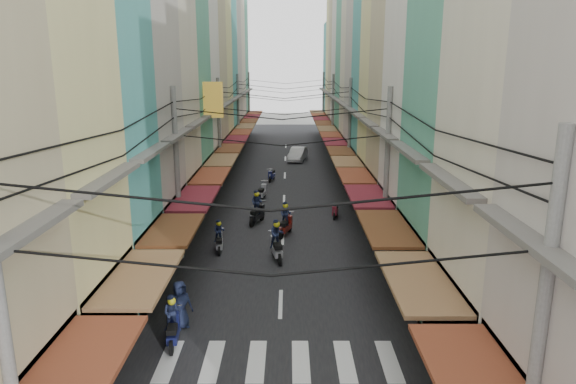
{
  "coord_description": "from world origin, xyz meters",
  "views": [
    {
      "loc": [
        0.31,
        -20.46,
        9.14
      ],
      "look_at": [
        0.28,
        6.32,
        2.47
      ],
      "focal_mm": 32.0,
      "sensor_mm": 36.0,
      "label": 1
    }
  ],
  "objects_px": {
    "bicycle": "(448,274)",
    "market_umbrella": "(481,308)",
    "traffic_sign": "(391,234)",
    "white_car": "(298,161)"
  },
  "relations": [
    {
      "from": "bicycle",
      "to": "market_umbrella",
      "type": "bearing_deg",
      "value": 150.5
    },
    {
      "from": "market_umbrella",
      "to": "traffic_sign",
      "type": "bearing_deg",
      "value": 99.34
    },
    {
      "from": "white_car",
      "to": "bicycle",
      "type": "distance_m",
      "value": 28.59
    },
    {
      "from": "white_car",
      "to": "traffic_sign",
      "type": "xyz_separation_m",
      "value": [
        3.57,
        -28.15,
        1.99
      ]
    },
    {
      "from": "market_umbrella",
      "to": "traffic_sign",
      "type": "xyz_separation_m",
      "value": [
        -1.21,
        7.36,
        -0.17
      ]
    },
    {
      "from": "market_umbrella",
      "to": "traffic_sign",
      "type": "relative_size",
      "value": 0.89
    },
    {
      "from": "market_umbrella",
      "to": "traffic_sign",
      "type": "distance_m",
      "value": 7.46
    },
    {
      "from": "white_car",
      "to": "bicycle",
      "type": "height_order",
      "value": "white_car"
    },
    {
      "from": "white_car",
      "to": "market_umbrella",
      "type": "height_order",
      "value": "market_umbrella"
    },
    {
      "from": "bicycle",
      "to": "traffic_sign",
      "type": "relative_size",
      "value": 0.57
    }
  ]
}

